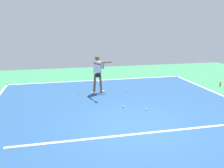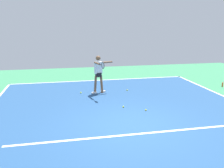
{
  "view_description": "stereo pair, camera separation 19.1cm",
  "coord_description": "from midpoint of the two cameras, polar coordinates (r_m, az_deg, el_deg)",
  "views": [
    {
      "loc": [
        2.25,
        6.85,
        3.16
      ],
      "look_at": [
        0.24,
        -1.97,
        0.9
      ],
      "focal_mm": 38.54,
      "sensor_mm": 36.0,
      "label": 1
    },
    {
      "loc": [
        2.07,
        6.89,
        3.16
      ],
      "look_at": [
        0.24,
        -1.97,
        0.9
      ],
      "focal_mm": 38.54,
      "sensor_mm": 36.0,
      "label": 2
    }
  ],
  "objects": [
    {
      "name": "tennis_ball_near_player",
      "position": [
        11.76,
        4.07,
        -1.44
      ],
      "size": [
        0.07,
        0.07,
        0.07
      ],
      "primitive_type": "sphere",
      "color": "yellow",
      "rests_on": "ground_plane"
    },
    {
      "name": "court_line_service",
      "position": [
        7.31,
        6.9,
        -11.68
      ],
      "size": [
        7.53,
        0.1,
        0.01
      ],
      "primitive_type": "cube",
      "color": "white",
      "rests_on": "ground_plane"
    },
    {
      "name": "ground_plane",
      "position": [
        7.87,
        5.4,
        -9.73
      ],
      "size": [
        21.95,
        21.95,
        0.0
      ],
      "primitive_type": "plane",
      "color": "#388456"
    },
    {
      "name": "tennis_ball_by_baseline",
      "position": [
        9.17,
        8.64,
        -6.1
      ],
      "size": [
        0.07,
        0.07,
        0.07
      ],
      "primitive_type": "sphere",
      "color": "yellow",
      "rests_on": "ground_plane"
    },
    {
      "name": "tennis_ball_near_service_line",
      "position": [
        11.38,
        -6.93,
        -2.04
      ],
      "size": [
        0.07,
        0.07,
        0.07
      ],
      "primitive_type": "sphere",
      "color": "#CCE033",
      "rests_on": "ground_plane"
    },
    {
      "name": "water_bottle",
      "position": [
        13.78,
        25.09,
        -0.12
      ],
      "size": [
        0.07,
        0.07,
        0.22
      ],
      "primitive_type": "cylinder",
      "color": "#D84C1E",
      "rests_on": "ground_plane"
    },
    {
      "name": "tennis_player",
      "position": [
        11.13,
        -2.67,
        2.93
      ],
      "size": [
        1.05,
        1.28,
        1.77
      ],
      "rotation": [
        0.0,
        0.0,
        0.26
      ],
      "color": "brown",
      "rests_on": "ground_plane"
    },
    {
      "name": "tennis_ball_far_corner",
      "position": [
        9.41,
        3.28,
        -5.41
      ],
      "size": [
        0.07,
        0.07,
        0.07
      ],
      "primitive_type": "sphere",
      "color": "#CCE033",
      "rests_on": "ground_plane"
    },
    {
      "name": "court_line_baseline_near",
      "position": [
        13.95,
        -2.42,
        0.92
      ],
      "size": [
        10.04,
        0.1,
        0.01
      ],
      "primitive_type": "cube",
      "color": "white",
      "rests_on": "ground_plane"
    },
    {
      "name": "court_surface",
      "position": [
        7.87,
        5.4,
        -9.72
      ],
      "size": [
        10.04,
        13.19,
        0.0
      ],
      "primitive_type": "cube",
      "color": "navy",
      "rests_on": "ground_plane"
    },
    {
      "name": "court_line_centre_mark",
      "position": [
        13.76,
        -2.28,
        0.74
      ],
      "size": [
        0.1,
        0.3,
        0.01
      ],
      "primitive_type": "cube",
      "color": "white",
      "rests_on": "ground_plane"
    }
  ]
}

